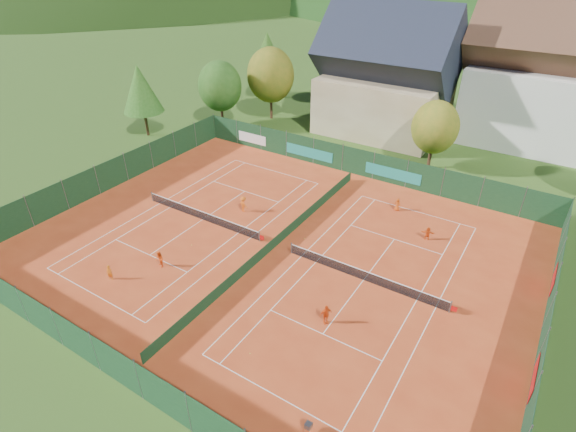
{
  "coord_description": "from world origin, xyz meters",
  "views": [
    {
      "loc": [
        17.19,
        -25.16,
        21.9
      ],
      "look_at": [
        0.0,
        2.0,
        2.0
      ],
      "focal_mm": 28.0,
      "sensor_mm": 36.0,
      "label": 1
    }
  ],
  "objects_px": {
    "chalet": "(386,80)",
    "ball_hopper": "(308,425)",
    "player_right_far_b": "(428,233)",
    "player_right_near": "(326,314)",
    "player_left_near": "(110,272)",
    "player_left_far": "(243,204)",
    "player_right_far_a": "(397,204)",
    "player_left_mid": "(159,259)",
    "hotel_block_a": "(561,85)"
  },
  "relations": [
    {
      "from": "ball_hopper",
      "to": "player_right_near",
      "type": "bearing_deg",
      "value": 111.85
    },
    {
      "from": "hotel_block_a",
      "to": "player_right_far_b",
      "type": "bearing_deg",
      "value": -101.41
    },
    {
      "from": "player_right_far_a",
      "to": "player_right_far_b",
      "type": "distance_m",
      "value": 5.09
    },
    {
      "from": "hotel_block_a",
      "to": "player_left_mid",
      "type": "height_order",
      "value": "hotel_block_a"
    },
    {
      "from": "player_left_mid",
      "to": "player_left_far",
      "type": "relative_size",
      "value": 0.92
    },
    {
      "from": "hotel_block_a",
      "to": "ball_hopper",
      "type": "height_order",
      "value": "hotel_block_a"
    },
    {
      "from": "ball_hopper",
      "to": "player_right_near",
      "type": "relative_size",
      "value": 0.52
    },
    {
      "from": "player_left_far",
      "to": "player_right_near",
      "type": "bearing_deg",
      "value": 164.65
    },
    {
      "from": "ball_hopper",
      "to": "player_right_far_b",
      "type": "xyz_separation_m",
      "value": [
        -0.3,
        20.66,
        0.06
      ]
    },
    {
      "from": "player_left_mid",
      "to": "player_right_far_b",
      "type": "bearing_deg",
      "value": 68.56
    },
    {
      "from": "player_right_near",
      "to": "player_right_far_b",
      "type": "bearing_deg",
      "value": 25.35
    },
    {
      "from": "ball_hopper",
      "to": "player_right_near",
      "type": "distance_m",
      "value": 7.96
    },
    {
      "from": "ball_hopper",
      "to": "player_left_mid",
      "type": "distance_m",
      "value": 17.74
    },
    {
      "from": "player_left_mid",
      "to": "player_right_near",
      "type": "distance_m",
      "value": 13.89
    },
    {
      "from": "chalet",
      "to": "player_left_mid",
      "type": "xyz_separation_m",
      "value": [
        -3.14,
        -36.99,
        -5.91
      ]
    },
    {
      "from": "chalet",
      "to": "player_left_near",
      "type": "bearing_deg",
      "value": -97.36
    },
    {
      "from": "chalet",
      "to": "player_left_near",
      "type": "xyz_separation_m",
      "value": [
        -5.18,
        -40.08,
        -5.99
      ]
    },
    {
      "from": "ball_hopper",
      "to": "player_right_far_b",
      "type": "bearing_deg",
      "value": 90.82
    },
    {
      "from": "chalet",
      "to": "ball_hopper",
      "type": "distance_m",
      "value": 45.32
    },
    {
      "from": "ball_hopper",
      "to": "player_left_near",
      "type": "xyz_separation_m",
      "value": [
        -18.79,
        2.72,
        0.08
      ]
    },
    {
      "from": "player_left_mid",
      "to": "player_right_far_a",
      "type": "bearing_deg",
      "value": 81.78
    },
    {
      "from": "player_left_far",
      "to": "player_right_far_a",
      "type": "xyz_separation_m",
      "value": [
        12.12,
        7.9,
        -0.14
      ]
    },
    {
      "from": "player_right_far_a",
      "to": "player_right_far_b",
      "type": "relative_size",
      "value": 1.03
    },
    {
      "from": "player_left_near",
      "to": "player_left_far",
      "type": "bearing_deg",
      "value": 58.1
    },
    {
      "from": "hotel_block_a",
      "to": "player_left_near",
      "type": "bearing_deg",
      "value": -117.68
    },
    {
      "from": "player_left_near",
      "to": "player_right_far_b",
      "type": "distance_m",
      "value": 25.77
    },
    {
      "from": "player_left_near",
      "to": "player_right_far_a",
      "type": "height_order",
      "value": "player_left_near"
    },
    {
      "from": "hotel_block_a",
      "to": "player_left_mid",
      "type": "relative_size",
      "value": 15.2
    },
    {
      "from": "player_left_far",
      "to": "hotel_block_a",
      "type": "bearing_deg",
      "value": -106.01
    },
    {
      "from": "player_right_far_a",
      "to": "player_right_far_b",
      "type": "height_order",
      "value": "player_right_far_a"
    },
    {
      "from": "player_left_near",
      "to": "player_left_mid",
      "type": "relative_size",
      "value": 0.89
    },
    {
      "from": "player_right_far_a",
      "to": "chalet",
      "type": "bearing_deg",
      "value": -66.82
    },
    {
      "from": "ball_hopper",
      "to": "player_right_far_b",
      "type": "relative_size",
      "value": 0.65
    },
    {
      "from": "player_left_far",
      "to": "player_right_far_b",
      "type": "distance_m",
      "value": 16.69
    },
    {
      "from": "hotel_block_a",
      "to": "player_left_near",
      "type": "xyz_separation_m",
      "value": [
        -24.18,
        -46.08,
        -6.75
      ]
    },
    {
      "from": "player_left_near",
      "to": "player_right_near",
      "type": "distance_m",
      "value": 16.51
    },
    {
      "from": "player_left_near",
      "to": "player_left_far",
      "type": "height_order",
      "value": "player_left_far"
    },
    {
      "from": "ball_hopper",
      "to": "player_right_far_a",
      "type": "bearing_deg",
      "value": 99.98
    },
    {
      "from": "player_left_near",
      "to": "player_right_far_a",
      "type": "relative_size",
      "value": 1.01
    },
    {
      "from": "chalet",
      "to": "player_right_far_a",
      "type": "bearing_deg",
      "value": -63.51
    },
    {
      "from": "player_left_near",
      "to": "player_right_far_b",
      "type": "height_order",
      "value": "player_left_near"
    },
    {
      "from": "player_left_far",
      "to": "player_right_near",
      "type": "distance_m",
      "value": 15.91
    },
    {
      "from": "ball_hopper",
      "to": "hotel_block_a",
      "type": "bearing_deg",
      "value": 83.7
    },
    {
      "from": "chalet",
      "to": "player_right_near",
      "type": "bearing_deg",
      "value": -73.25
    },
    {
      "from": "ball_hopper",
      "to": "player_left_mid",
      "type": "relative_size",
      "value": 0.56
    },
    {
      "from": "player_left_near",
      "to": "player_left_mid",
      "type": "xyz_separation_m",
      "value": [
        2.03,
        3.09,
        0.08
      ]
    },
    {
      "from": "player_right_far_b",
      "to": "ball_hopper",
      "type": "bearing_deg",
      "value": 75.9
    },
    {
      "from": "player_left_mid",
      "to": "player_right_far_b",
      "type": "xyz_separation_m",
      "value": [
        16.46,
        14.85,
        -0.1
      ]
    },
    {
      "from": "player_right_far_a",
      "to": "player_right_near",
      "type": "bearing_deg",
      "value": 91.0
    },
    {
      "from": "player_right_far_b",
      "to": "player_left_far",
      "type": "bearing_deg",
      "value": 1.22
    }
  ]
}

